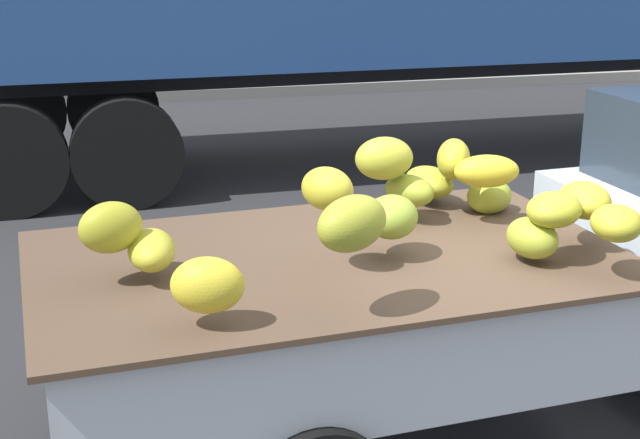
% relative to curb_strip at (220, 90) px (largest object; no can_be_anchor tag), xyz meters
% --- Properties ---
extents(ground, '(220.00, 220.00, 0.00)m').
position_rel_curb_strip_xyz_m(ground, '(0.00, -10.74, -0.08)').
color(ground, '#28282B').
extents(curb_strip, '(80.00, 0.80, 0.16)m').
position_rel_curb_strip_xyz_m(curb_strip, '(0.00, 0.00, 0.00)').
color(curb_strip, gray).
rests_on(curb_strip, ground).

